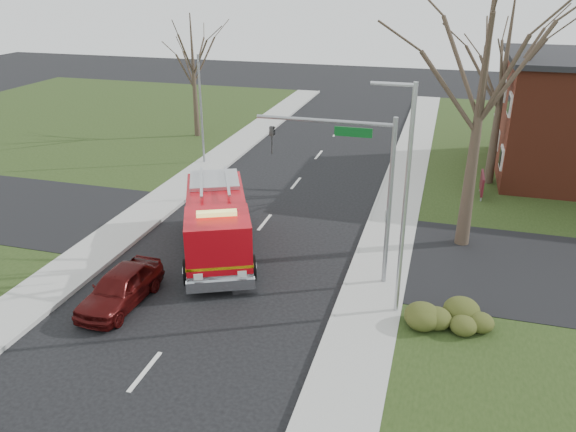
# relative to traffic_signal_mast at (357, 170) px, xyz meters

# --- Properties ---
(ground) EXTENTS (120.00, 120.00, 0.00)m
(ground) POSITION_rel_traffic_signal_mast_xyz_m (-5.21, -1.50, -4.71)
(ground) COLOR black
(ground) RESTS_ON ground
(sidewalk_right) EXTENTS (2.40, 80.00, 0.15)m
(sidewalk_right) POSITION_rel_traffic_signal_mast_xyz_m (0.99, -1.50, -4.63)
(sidewalk_right) COLOR #9E9E99
(sidewalk_right) RESTS_ON ground
(sidewalk_left) EXTENTS (2.40, 80.00, 0.15)m
(sidewalk_left) POSITION_rel_traffic_signal_mast_xyz_m (-11.41, -1.50, -4.63)
(sidewalk_left) COLOR #9E9E99
(sidewalk_left) RESTS_ON ground
(health_center_sign) EXTENTS (0.12, 2.00, 1.40)m
(health_center_sign) POSITION_rel_traffic_signal_mast_xyz_m (5.29, 11.00, -3.83)
(health_center_sign) COLOR #4D111A
(health_center_sign) RESTS_ON ground
(hedge_corner) EXTENTS (2.80, 2.00, 0.90)m
(hedge_corner) POSITION_rel_traffic_signal_mast_xyz_m (3.79, -2.50, -4.13)
(hedge_corner) COLOR #354017
(hedge_corner) RESTS_ON lawn_right
(bare_tree_near) EXTENTS (6.00, 6.00, 12.00)m
(bare_tree_near) POSITION_rel_traffic_signal_mast_xyz_m (4.29, 4.50, 2.71)
(bare_tree_near) COLOR #32271E
(bare_tree_near) RESTS_ON ground
(bare_tree_far) EXTENTS (5.25, 5.25, 10.50)m
(bare_tree_far) POSITION_rel_traffic_signal_mast_xyz_m (5.79, 13.50, 1.78)
(bare_tree_far) COLOR #32271E
(bare_tree_far) RESTS_ON ground
(bare_tree_left) EXTENTS (4.50, 4.50, 9.00)m
(bare_tree_left) POSITION_rel_traffic_signal_mast_xyz_m (-15.21, 18.50, 0.86)
(bare_tree_left) COLOR #32271E
(bare_tree_left) RESTS_ON ground
(traffic_signal_mast) EXTENTS (5.29, 0.18, 6.80)m
(traffic_signal_mast) POSITION_rel_traffic_signal_mast_xyz_m (0.00, 0.00, 0.00)
(traffic_signal_mast) COLOR gray
(traffic_signal_mast) RESTS_ON ground
(streetlight_pole) EXTENTS (1.48, 0.16, 8.40)m
(streetlight_pole) POSITION_rel_traffic_signal_mast_xyz_m (1.93, -2.00, -0.16)
(streetlight_pole) COLOR #B7BABF
(streetlight_pole) RESTS_ON ground
(utility_pole_far) EXTENTS (0.14, 0.14, 7.00)m
(utility_pole_far) POSITION_rel_traffic_signal_mast_xyz_m (-12.01, 12.50, -1.21)
(utility_pole_far) COLOR gray
(utility_pole_far) RESTS_ON ground
(fire_engine) EXTENTS (5.45, 7.98, 3.06)m
(fire_engine) POSITION_rel_traffic_signal_mast_xyz_m (-6.10, 0.65, -3.32)
(fire_engine) COLOR #BB0811
(fire_engine) RESTS_ON ground
(parked_car_maroon) EXTENTS (1.83, 4.22, 1.42)m
(parked_car_maroon) POSITION_rel_traffic_signal_mast_xyz_m (-8.01, -4.19, -4.00)
(parked_car_maroon) COLOR #400A0A
(parked_car_maroon) RESTS_ON ground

